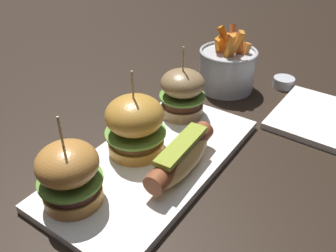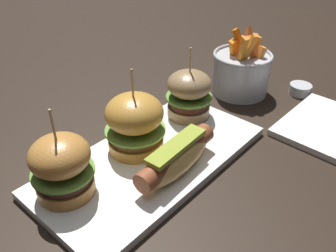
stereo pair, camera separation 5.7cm
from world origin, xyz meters
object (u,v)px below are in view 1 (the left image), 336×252
at_px(fries_bucket, 227,68).
at_px(side_plate, 326,120).
at_px(slider_left, 69,174).
at_px(hot_dog, 182,156).
at_px(slider_right, 182,93).
at_px(sauce_ramekin, 284,82).
at_px(slider_center, 133,126).
at_px(platter_main, 155,161).

distance_m(fries_bucket, side_plate, 0.23).
distance_m(slider_left, side_plate, 0.49).
bearing_deg(hot_dog, fries_bucket, 14.20).
distance_m(slider_right, sauce_ramekin, 0.28).
distance_m(slider_center, fries_bucket, 0.31).
bearing_deg(slider_right, hot_dog, -147.75).
relative_size(fries_bucket, sauce_ramekin, 3.07).
height_order(platter_main, hot_dog, hot_dog).
relative_size(platter_main, slider_center, 2.70).
relative_size(hot_dog, slider_right, 1.20).
bearing_deg(slider_center, slider_left, 179.98).
height_order(hot_dog, slider_right, slider_right).
bearing_deg(slider_center, side_plate, -38.74).
xyz_separation_m(hot_dog, side_plate, (0.29, -0.15, -0.03)).
distance_m(platter_main, sauce_ramekin, 0.39).
distance_m(platter_main, slider_center, 0.07).
height_order(hot_dog, fries_bucket, fries_bucket).
xyz_separation_m(slider_right, fries_bucket, (0.17, -0.01, -0.01)).
bearing_deg(fries_bucket, slider_center, 178.17).
bearing_deg(hot_dog, slider_right, 32.25).
bearing_deg(fries_bucket, platter_main, -175.01).
height_order(fries_bucket, sauce_ramekin, fries_bucket).
height_order(hot_dog, sauce_ramekin, hot_dog).
bearing_deg(side_plate, hot_dog, 152.87).
distance_m(hot_dog, slider_right, 0.16).
xyz_separation_m(slider_center, fries_bucket, (0.31, -0.01, -0.02)).
distance_m(slider_left, slider_center, 0.13).
height_order(slider_right, sauce_ramekin, slider_right).
bearing_deg(slider_left, hot_dog, -32.24).
bearing_deg(platter_main, slider_right, 14.65).
xyz_separation_m(slider_right, sauce_ramekin, (0.25, -0.12, -0.05)).
relative_size(slider_right, fries_bucket, 0.94).
height_order(slider_left, side_plate, slider_left).
relative_size(slider_right, side_plate, 0.72).
bearing_deg(slider_center, fries_bucket, -1.83).
distance_m(fries_bucket, sauce_ramekin, 0.14).
bearing_deg(hot_dog, slider_center, 93.68).
distance_m(hot_dog, slider_left, 0.17).
relative_size(hot_dog, fries_bucket, 1.13).
xyz_separation_m(slider_center, slider_right, (0.14, -0.00, -0.00)).
bearing_deg(platter_main, slider_left, 165.05).
bearing_deg(sauce_ramekin, fries_bucket, 126.51).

